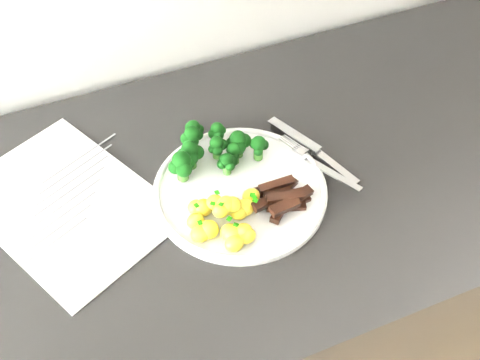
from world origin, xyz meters
The scene contains 8 objects.
counter centered at (0.06, 1.68, 0.44)m, with size 2.32×0.58×0.87m.
recipe_paper centered at (-0.14, 1.75, 0.87)m, with size 0.33×0.37×0.00m.
plate centered at (0.11, 1.67, 0.88)m, with size 0.26×0.26×0.01m.
broccoli centered at (0.09, 1.74, 0.91)m, with size 0.16×0.11×0.06m.
potatoes centered at (0.06, 1.62, 0.89)m, with size 0.12×0.10×0.04m.
beef_strips centered at (0.15, 1.62, 0.89)m, with size 0.10×0.07×0.03m.
fork centered at (0.24, 1.66, 0.89)m, with size 0.07×0.15×0.01m.
knife centered at (0.25, 1.68, 0.88)m, with size 0.08×0.18×0.02m.
Camera 1 is at (-0.12, 1.13, 1.58)m, focal length 45.94 mm.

